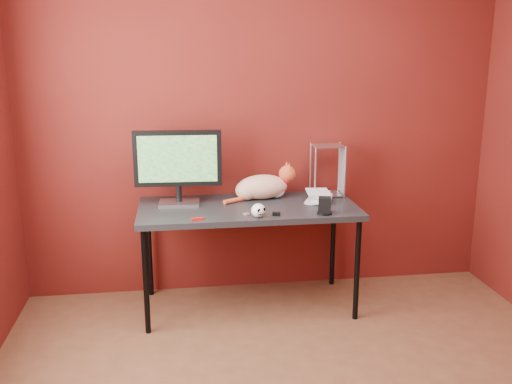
{
  "coord_description": "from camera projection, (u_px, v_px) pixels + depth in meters",
  "views": [
    {
      "loc": [
        -0.63,
        -2.38,
        1.81
      ],
      "look_at": [
        -0.13,
        1.15,
        0.9
      ],
      "focal_mm": 40.0,
      "sensor_mm": 36.0,
      "label": 1
    }
  ],
  "objects": [
    {
      "name": "room",
      "position": [
        322.0,
        134.0,
        2.46
      ],
      "size": [
        3.52,
        3.52,
        2.61
      ],
      "color": "#57311E",
      "rests_on": "ground"
    },
    {
      "name": "desk",
      "position": [
        248.0,
        213.0,
        3.94
      ],
      "size": [
        1.5,
        0.7,
        0.75
      ],
      "color": "black",
      "rests_on": "ground"
    },
    {
      "name": "monitor",
      "position": [
        178.0,
        164.0,
        3.89
      ],
      "size": [
        0.6,
        0.21,
        0.52
      ],
      "rotation": [
        0.0,
        0.0,
        -0.05
      ],
      "color": "#B7B7BC",
      "rests_on": "desk"
    },
    {
      "name": "cat",
      "position": [
        263.0,
        186.0,
        4.09
      ],
      "size": [
        0.54,
        0.26,
        0.26
      ],
      "rotation": [
        0.0,
        0.0,
        0.1
      ],
      "color": "#D0642C",
      "rests_on": "desk"
    },
    {
      "name": "skull_mug",
      "position": [
        258.0,
        210.0,
        3.65
      ],
      "size": [
        0.09,
        0.1,
        0.09
      ],
      "rotation": [
        0.0,
        0.0,
        0.4
      ],
      "color": "white",
      "rests_on": "desk"
    },
    {
      "name": "speaker",
      "position": [
        325.0,
        206.0,
        3.72
      ],
      "size": [
        0.1,
        0.1,
        0.11
      ],
      "rotation": [
        0.0,
        0.0,
        -0.26
      ],
      "color": "black",
      "rests_on": "desk"
    },
    {
      "name": "book_stack",
      "position": [
        309.0,
        142.0,
        3.96
      ],
      "size": [
        0.23,
        0.26,
        0.84
      ],
      "rotation": [
        0.0,
        0.0,
        -0.22
      ],
      "color": "beige",
      "rests_on": "desk"
    },
    {
      "name": "wire_rack",
      "position": [
        327.0,
        170.0,
        4.17
      ],
      "size": [
        0.23,
        0.19,
        0.38
      ],
      "rotation": [
        0.0,
        0.0,
        -0.03
      ],
      "color": "#B7B7BC",
      "rests_on": "desk"
    },
    {
      "name": "pocket_knife",
      "position": [
        198.0,
        219.0,
        3.6
      ],
      "size": [
        0.08,
        0.03,
        0.02
      ],
      "primitive_type": "cube",
      "rotation": [
        0.0,
        0.0,
        0.17
      ],
      "color": "#AA140D",
      "rests_on": "desk"
    },
    {
      "name": "black_gadget",
      "position": [
        276.0,
        214.0,
        3.7
      ],
      "size": [
        0.06,
        0.04,
        0.02
      ],
      "primitive_type": "cube",
      "rotation": [
        0.0,
        0.0,
        -0.33
      ],
      "color": "black",
      "rests_on": "desk"
    },
    {
      "name": "washer",
      "position": [
        246.0,
        214.0,
        3.73
      ],
      "size": [
        0.05,
        0.05,
        0.0
      ],
      "primitive_type": "cylinder",
      "color": "#B7B7BC",
      "rests_on": "desk"
    }
  ]
}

